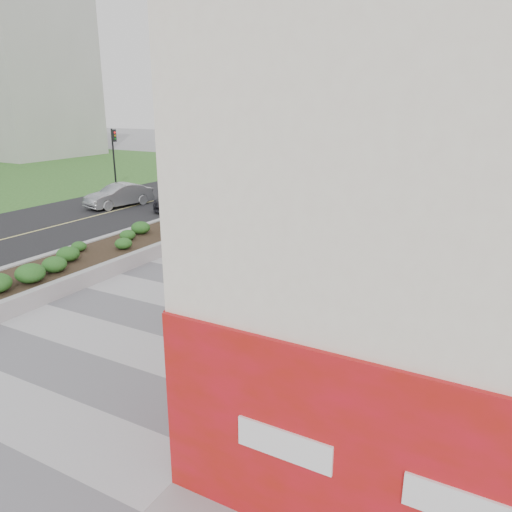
{
  "coord_description": "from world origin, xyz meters",
  "views": [
    {
      "loc": [
        8.41,
        -8.25,
        5.94
      ],
      "look_at": [
        0.9,
        5.38,
        1.1
      ],
      "focal_mm": 35.0,
      "sensor_mm": 36.0,
      "label": 1
    }
  ],
  "objects_px": {
    "traffic_signal_far": "(114,151)",
    "skateboarder": "(194,294)",
    "car_silver": "(119,195)",
    "car_dark": "(177,196)",
    "traffic_signal_near": "(235,157)",
    "planter": "(141,240)"
  },
  "relations": [
    {
      "from": "car_dark",
      "to": "car_silver",
      "type": "bearing_deg",
      "value": -176.49
    },
    {
      "from": "planter",
      "to": "skateboarder",
      "type": "distance_m",
      "value": 7.64
    },
    {
      "from": "traffic_signal_far",
      "to": "skateboarder",
      "type": "height_order",
      "value": "traffic_signal_far"
    },
    {
      "from": "traffic_signal_far",
      "to": "skateboarder",
      "type": "distance_m",
      "value": 22.52
    },
    {
      "from": "traffic_signal_near",
      "to": "car_dark",
      "type": "height_order",
      "value": "traffic_signal_near"
    },
    {
      "from": "traffic_signal_far",
      "to": "planter",
      "type": "bearing_deg",
      "value": -42.46
    },
    {
      "from": "skateboarder",
      "to": "car_dark",
      "type": "bearing_deg",
      "value": 139.41
    },
    {
      "from": "car_dark",
      "to": "skateboarder",
      "type": "bearing_deg",
      "value": -73.76
    },
    {
      "from": "car_silver",
      "to": "traffic_signal_far",
      "type": "bearing_deg",
      "value": 148.35
    },
    {
      "from": "traffic_signal_far",
      "to": "car_dark",
      "type": "relative_size",
      "value": 0.92
    },
    {
      "from": "car_silver",
      "to": "planter",
      "type": "bearing_deg",
      "value": -28.11
    },
    {
      "from": "planter",
      "to": "traffic_signal_near",
      "type": "xyz_separation_m",
      "value": [
        -1.73,
        10.5,
        2.34
      ]
    },
    {
      "from": "planter",
      "to": "car_silver",
      "type": "xyz_separation_m",
      "value": [
        -7.11,
        6.22,
        0.24
      ]
    },
    {
      "from": "skateboarder",
      "to": "traffic_signal_near",
      "type": "bearing_deg",
      "value": 127.52
    },
    {
      "from": "car_silver",
      "to": "skateboarder",
      "type": "bearing_deg",
      "value": -26.38
    },
    {
      "from": "traffic_signal_near",
      "to": "traffic_signal_far",
      "type": "height_order",
      "value": "same"
    },
    {
      "from": "planter",
      "to": "skateboarder",
      "type": "xyz_separation_m",
      "value": [
        6.07,
        -4.63,
        0.32
      ]
    },
    {
      "from": "traffic_signal_far",
      "to": "car_silver",
      "type": "distance_m",
      "value": 5.77
    },
    {
      "from": "car_silver",
      "to": "car_dark",
      "type": "bearing_deg",
      "value": 39.5
    },
    {
      "from": "planter",
      "to": "traffic_signal_far",
      "type": "distance_m",
      "value": 15.0
    },
    {
      "from": "skateboarder",
      "to": "car_dark",
      "type": "distance_m",
      "value": 15.98
    },
    {
      "from": "traffic_signal_far",
      "to": "car_silver",
      "type": "bearing_deg",
      "value": -44.72
    }
  ]
}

